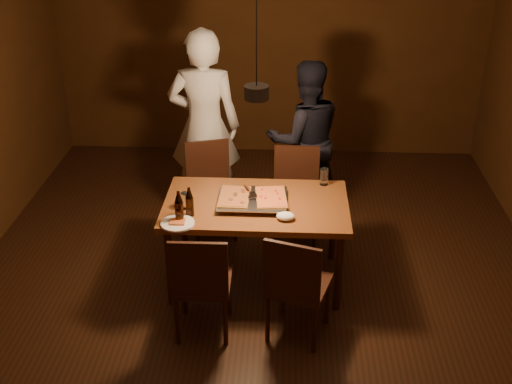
{
  "coord_description": "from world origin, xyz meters",
  "views": [
    {
      "loc": [
        0.23,
        -4.39,
        3.22
      ],
      "look_at": [
        -0.01,
        0.19,
        0.85
      ],
      "focal_mm": 45.0,
      "sensor_mm": 36.0,
      "label": 1
    }
  ],
  "objects_px": {
    "chair_far_left": "(210,180)",
    "chair_far_right": "(296,186)",
    "beer_bottle_a": "(179,206)",
    "plate_slice": "(178,223)",
    "diner_white": "(204,126)",
    "beer_bottle_b": "(189,202)",
    "chair_near_right": "(296,280)",
    "pizza_tray": "(253,201)",
    "diner_dark": "(305,139)",
    "pendant_lamp": "(256,91)",
    "dining_table": "(256,211)",
    "chair_near_left": "(201,277)"
  },
  "relations": [
    {
      "from": "diner_white",
      "to": "chair_far_right",
      "type": "bearing_deg",
      "value": 155.97
    },
    {
      "from": "chair_far_left",
      "to": "diner_white",
      "type": "distance_m",
      "value": 0.54
    },
    {
      "from": "chair_far_right",
      "to": "plate_slice",
      "type": "distance_m",
      "value": 1.47
    },
    {
      "from": "chair_far_left",
      "to": "beer_bottle_b",
      "type": "relative_size",
      "value": 2.2
    },
    {
      "from": "pendant_lamp",
      "to": "chair_far_right",
      "type": "bearing_deg",
      "value": 71.14
    },
    {
      "from": "dining_table",
      "to": "chair_near_right",
      "type": "height_order",
      "value": "chair_near_right"
    },
    {
      "from": "chair_near_right",
      "to": "diner_white",
      "type": "relative_size",
      "value": 0.28
    },
    {
      "from": "dining_table",
      "to": "beer_bottle_b",
      "type": "relative_size",
      "value": 6.24
    },
    {
      "from": "chair_far_left",
      "to": "diner_white",
      "type": "relative_size",
      "value": 0.28
    },
    {
      "from": "chair_near_left",
      "to": "beer_bottle_b",
      "type": "bearing_deg",
      "value": 104.47
    },
    {
      "from": "chair_far_right",
      "to": "beer_bottle_b",
      "type": "bearing_deg",
      "value": 50.79
    },
    {
      "from": "dining_table",
      "to": "chair_near_left",
      "type": "height_order",
      "value": "chair_near_left"
    },
    {
      "from": "dining_table",
      "to": "beer_bottle_a",
      "type": "distance_m",
      "value": 0.69
    },
    {
      "from": "beer_bottle_b",
      "to": "diner_white",
      "type": "xyz_separation_m",
      "value": [
        -0.06,
        1.4,
        0.08
      ]
    },
    {
      "from": "diner_dark",
      "to": "chair_near_left",
      "type": "bearing_deg",
      "value": 56.0
    },
    {
      "from": "beer_bottle_a",
      "to": "plate_slice",
      "type": "distance_m",
      "value": 0.13
    },
    {
      "from": "beer_bottle_a",
      "to": "diner_white",
      "type": "height_order",
      "value": "diner_white"
    },
    {
      "from": "chair_near_left",
      "to": "pendant_lamp",
      "type": "xyz_separation_m",
      "value": [
        0.37,
        0.57,
        1.22
      ]
    },
    {
      "from": "pizza_tray",
      "to": "pendant_lamp",
      "type": "relative_size",
      "value": 0.5
    },
    {
      "from": "chair_far_left",
      "to": "chair_near_right",
      "type": "relative_size",
      "value": 1.0
    },
    {
      "from": "chair_far_left",
      "to": "plate_slice",
      "type": "xyz_separation_m",
      "value": [
        -0.1,
        -1.21,
        0.22
      ]
    },
    {
      "from": "chair_far_left",
      "to": "beer_bottle_b",
      "type": "xyz_separation_m",
      "value": [
        -0.02,
        -1.06,
        0.33
      ]
    },
    {
      "from": "diner_white",
      "to": "pendant_lamp",
      "type": "distance_m",
      "value": 1.68
    },
    {
      "from": "pizza_tray",
      "to": "beer_bottle_a",
      "type": "xyz_separation_m",
      "value": [
        -0.54,
        -0.31,
        0.1
      ]
    },
    {
      "from": "diner_dark",
      "to": "beer_bottle_a",
      "type": "bearing_deg",
      "value": 45.15
    },
    {
      "from": "beer_bottle_b",
      "to": "diner_white",
      "type": "height_order",
      "value": "diner_white"
    },
    {
      "from": "chair_near_right",
      "to": "beer_bottle_a",
      "type": "bearing_deg",
      "value": 172.16
    },
    {
      "from": "chair_far_right",
      "to": "diner_white",
      "type": "distance_m",
      "value": 1.07
    },
    {
      "from": "chair_far_right",
      "to": "chair_near_left",
      "type": "distance_m",
      "value": 1.66
    },
    {
      "from": "chair_near_right",
      "to": "pendant_lamp",
      "type": "bearing_deg",
      "value": 136.78
    },
    {
      "from": "chair_near_left",
      "to": "diner_dark",
      "type": "bearing_deg",
      "value": 68.24
    },
    {
      "from": "dining_table",
      "to": "chair_far_right",
      "type": "relative_size",
      "value": 3.09
    },
    {
      "from": "dining_table",
      "to": "diner_dark",
      "type": "xyz_separation_m",
      "value": [
        0.42,
        1.27,
        0.12
      ]
    },
    {
      "from": "chair_near_right",
      "to": "beer_bottle_b",
      "type": "xyz_separation_m",
      "value": [
        -0.83,
        0.52,
        0.33
      ]
    },
    {
      "from": "chair_far_left",
      "to": "chair_far_right",
      "type": "height_order",
      "value": "same"
    },
    {
      "from": "pizza_tray",
      "to": "diner_dark",
      "type": "bearing_deg",
      "value": 69.74
    },
    {
      "from": "dining_table",
      "to": "diner_white",
      "type": "bearing_deg",
      "value": 115.6
    },
    {
      "from": "beer_bottle_b",
      "to": "chair_near_right",
      "type": "bearing_deg",
      "value": -32.16
    },
    {
      "from": "chair_far_right",
      "to": "chair_near_right",
      "type": "bearing_deg",
      "value": 91.14
    },
    {
      "from": "diner_dark",
      "to": "chair_far_right",
      "type": "bearing_deg",
      "value": 67.82
    },
    {
      "from": "chair_far_left",
      "to": "beer_bottle_b",
      "type": "bearing_deg",
      "value": 70.98
    },
    {
      "from": "beer_bottle_b",
      "to": "diner_dark",
      "type": "height_order",
      "value": "diner_dark"
    },
    {
      "from": "pendant_lamp",
      "to": "beer_bottle_a",
      "type": "bearing_deg",
      "value": -166.82
    },
    {
      "from": "diner_white",
      "to": "beer_bottle_a",
      "type": "bearing_deg",
      "value": 90.72
    },
    {
      "from": "beer_bottle_b",
      "to": "diner_white",
      "type": "relative_size",
      "value": 0.13
    },
    {
      "from": "beer_bottle_b",
      "to": "pendant_lamp",
      "type": "xyz_separation_m",
      "value": [
        0.52,
        0.04,
        0.89
      ]
    },
    {
      "from": "chair_near_right",
      "to": "diner_dark",
      "type": "distance_m",
      "value": 2.04
    },
    {
      "from": "dining_table",
      "to": "chair_far_right",
      "type": "xyz_separation_m",
      "value": [
        0.33,
        0.75,
        -0.14
      ]
    },
    {
      "from": "chair_far_left",
      "to": "pizza_tray",
      "type": "relative_size",
      "value": 0.96
    },
    {
      "from": "pizza_tray",
      "to": "diner_dark",
      "type": "relative_size",
      "value": 0.35
    }
  ]
}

